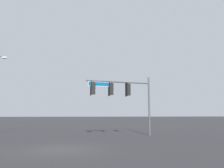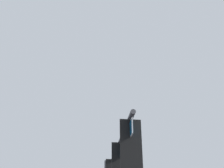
{
  "view_description": "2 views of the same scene",
  "coord_description": "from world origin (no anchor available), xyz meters",
  "views": [
    {
      "loc": [
        -0.65,
        13.3,
        1.99
      ],
      "look_at": [
        -4.4,
        -8.16,
        5.05
      ],
      "focal_mm": 35.0,
      "sensor_mm": 36.0,
      "label": 1
    },
    {
      "loc": [
        4.93,
        -6.19,
        1.94
      ],
      "look_at": [
        -2.85,
        -6.44,
        6.41
      ],
      "focal_mm": 50.0,
      "sensor_mm": 36.0,
      "label": 2
    }
  ],
  "objects": []
}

